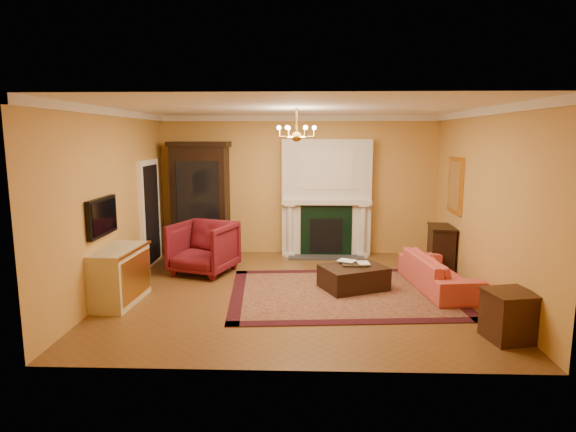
{
  "coord_description": "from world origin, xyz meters",
  "views": [
    {
      "loc": [
        0.12,
        -7.7,
        2.55
      ],
      "look_at": [
        -0.15,
        0.3,
        1.23
      ],
      "focal_mm": 30.0,
      "sensor_mm": 36.0,
      "label": 1
    }
  ],
  "objects_px": {
    "pedestal_table": "(180,245)",
    "end_table": "(509,317)",
    "wingback_armchair": "(203,245)",
    "coral_sofa": "(439,267)",
    "console_table": "(441,248)",
    "commode": "(119,276)",
    "leather_ottoman": "(353,277)",
    "china_cabinet": "(201,202)"
  },
  "relations": [
    {
      "from": "console_table",
      "to": "leather_ottoman",
      "type": "relative_size",
      "value": 0.8
    },
    {
      "from": "china_cabinet",
      "to": "pedestal_table",
      "type": "bearing_deg",
      "value": -105.4
    },
    {
      "from": "coral_sofa",
      "to": "commode",
      "type": "bearing_deg",
      "value": 92.51
    },
    {
      "from": "pedestal_table",
      "to": "end_table",
      "type": "height_order",
      "value": "pedestal_table"
    },
    {
      "from": "commode",
      "to": "console_table",
      "type": "relative_size",
      "value": 1.41
    },
    {
      "from": "console_table",
      "to": "end_table",
      "type": "bearing_deg",
      "value": -84.27
    },
    {
      "from": "china_cabinet",
      "to": "commode",
      "type": "distance_m",
      "value": 3.26
    },
    {
      "from": "pedestal_table",
      "to": "coral_sofa",
      "type": "xyz_separation_m",
      "value": [
        4.78,
        -1.44,
        -0.01
      ]
    },
    {
      "from": "china_cabinet",
      "to": "pedestal_table",
      "type": "distance_m",
      "value": 1.17
    },
    {
      "from": "china_cabinet",
      "to": "leather_ottoman",
      "type": "relative_size",
      "value": 2.29
    },
    {
      "from": "wingback_armchair",
      "to": "commode",
      "type": "bearing_deg",
      "value": -100.67
    },
    {
      "from": "end_table",
      "to": "console_table",
      "type": "bearing_deg",
      "value": 88.96
    },
    {
      "from": "pedestal_table",
      "to": "leather_ottoman",
      "type": "relative_size",
      "value": 0.67
    },
    {
      "from": "pedestal_table",
      "to": "console_table",
      "type": "bearing_deg",
      "value": -2.1
    },
    {
      "from": "leather_ottoman",
      "to": "console_table",
      "type": "bearing_deg",
      "value": 11.52
    },
    {
      "from": "wingback_armchair",
      "to": "coral_sofa",
      "type": "relative_size",
      "value": 0.55
    },
    {
      "from": "wingback_armchair",
      "to": "leather_ottoman",
      "type": "distance_m",
      "value": 2.89
    },
    {
      "from": "pedestal_table",
      "to": "leather_ottoman",
      "type": "distance_m",
      "value": 3.67
    },
    {
      "from": "coral_sofa",
      "to": "leather_ottoman",
      "type": "relative_size",
      "value": 1.93
    },
    {
      "from": "pedestal_table",
      "to": "console_table",
      "type": "xyz_separation_m",
      "value": [
        5.16,
        -0.19,
        0.02
      ]
    },
    {
      "from": "china_cabinet",
      "to": "console_table",
      "type": "xyz_separation_m",
      "value": [
        4.88,
        -1.01,
        -0.76
      ]
    },
    {
      "from": "pedestal_table",
      "to": "leather_ottoman",
      "type": "xyz_separation_m",
      "value": [
        3.34,
        -1.5,
        -0.19
      ]
    },
    {
      "from": "wingback_armchair",
      "to": "leather_ottoman",
      "type": "xyz_separation_m",
      "value": [
        2.73,
        -0.89,
        -0.33
      ]
    },
    {
      "from": "pedestal_table",
      "to": "end_table",
      "type": "relative_size",
      "value": 1.12
    },
    {
      "from": "commode",
      "to": "coral_sofa",
      "type": "distance_m",
      "value": 5.2
    },
    {
      "from": "coral_sofa",
      "to": "end_table",
      "type": "xyz_separation_m",
      "value": [
        0.32,
        -2.05,
        -0.08
      ]
    },
    {
      "from": "commode",
      "to": "end_table",
      "type": "height_order",
      "value": "commode"
    },
    {
      "from": "china_cabinet",
      "to": "end_table",
      "type": "distance_m",
      "value": 6.54
    },
    {
      "from": "china_cabinet",
      "to": "end_table",
      "type": "relative_size",
      "value": 3.86
    },
    {
      "from": "wingback_armchair",
      "to": "commode",
      "type": "relative_size",
      "value": 0.93
    },
    {
      "from": "end_table",
      "to": "console_table",
      "type": "distance_m",
      "value": 3.31
    },
    {
      "from": "china_cabinet",
      "to": "leather_ottoman",
      "type": "bearing_deg",
      "value": -34.16
    },
    {
      "from": "coral_sofa",
      "to": "leather_ottoman",
      "type": "height_order",
      "value": "coral_sofa"
    },
    {
      "from": "commode",
      "to": "wingback_armchair",
      "type": "bearing_deg",
      "value": 63.59
    },
    {
      "from": "china_cabinet",
      "to": "leather_ottoman",
      "type": "distance_m",
      "value": 3.97
    },
    {
      "from": "end_table",
      "to": "pedestal_table",
      "type": "bearing_deg",
      "value": 145.54
    },
    {
      "from": "coral_sofa",
      "to": "end_table",
      "type": "distance_m",
      "value": 2.08
    },
    {
      "from": "commode",
      "to": "console_table",
      "type": "bearing_deg",
      "value": 24.27
    },
    {
      "from": "commode",
      "to": "pedestal_table",
      "type": "bearing_deg",
      "value": 84.66
    },
    {
      "from": "wingback_armchair",
      "to": "coral_sofa",
      "type": "bearing_deg",
      "value": 7.74
    },
    {
      "from": "commode",
      "to": "coral_sofa",
      "type": "bearing_deg",
      "value": 12.76
    },
    {
      "from": "pedestal_table",
      "to": "commode",
      "type": "distance_m",
      "value": 2.32
    }
  ]
}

